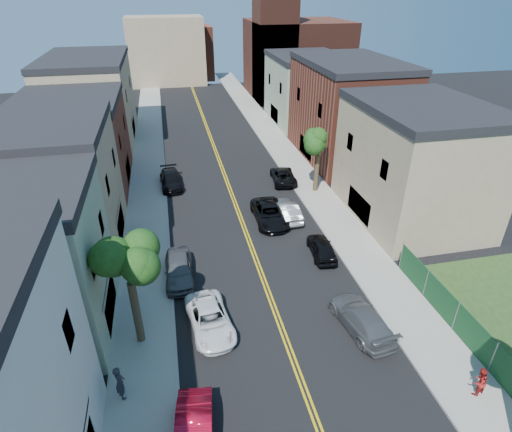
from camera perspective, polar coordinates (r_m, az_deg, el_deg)
sidewalk_left at (r=47.11m, az=-14.76°, el=6.83°), size 3.20×100.00×0.15m
sidewalk_right at (r=48.82m, az=4.19°, el=8.54°), size 3.20×100.00×0.15m
curb_left at (r=47.04m, az=-12.62°, el=7.06°), size 0.30×100.00×0.15m
curb_right at (r=48.38m, az=2.18°, el=8.40°), size 0.30×100.00×0.15m
bldg_left_palegrn at (r=25.31m, az=-30.56°, el=-6.74°), size 9.00×8.00×8.50m
bldg_left_tan_near at (r=32.70m, az=-26.73°, el=2.77°), size 9.00×10.00×9.00m
bldg_left_brick at (r=42.83m, az=-23.71°, el=8.66°), size 9.00×12.00×8.00m
bldg_left_tan_far at (r=55.87m, az=-21.68°, el=14.35°), size 9.00×16.00×9.50m
bldg_right_tan at (r=36.11m, az=21.04°, el=6.41°), size 9.00×12.00×9.00m
bldg_right_brick at (r=47.56m, az=12.38°, el=13.64°), size 9.00×14.00×10.00m
bldg_right_palegrn at (r=60.37m, az=6.89°, el=16.66°), size 9.00×12.00×8.50m
church at (r=74.66m, az=4.98°, el=21.54°), size 16.20×14.20×22.60m
backdrop_left at (r=86.46m, az=-12.20°, el=21.30°), size 14.00×8.00×12.00m
backdrop_center at (r=90.70m, az=-9.50°, el=21.25°), size 10.00×8.00×10.00m
fence_right at (r=25.67m, az=27.72°, el=-14.40°), size 0.04×15.00×1.90m
tree_left_mid at (r=20.96m, az=-17.73°, el=-3.45°), size 5.20×5.20×9.29m
tree_right_far at (r=38.01m, az=8.74°, el=11.20°), size 4.40×4.40×8.03m
white_pickup at (r=24.57m, az=-6.34°, el=-13.94°), size 2.76×5.04×1.34m
grey_car_left at (r=28.34m, az=-10.56°, el=-7.21°), size 1.93×4.64×1.57m
black_car_left at (r=41.30m, az=-11.64°, el=4.90°), size 2.21×4.93×1.40m
grey_car_right at (r=25.13m, az=14.30°, el=-13.51°), size 2.69×5.23×1.45m
black_car_right at (r=30.55m, az=9.05°, el=-4.33°), size 1.92×4.03×1.33m
silver_car_right at (r=34.97m, az=4.20°, el=0.80°), size 1.74×4.53×1.47m
dark_car_right_far at (r=41.60m, az=3.75°, el=5.58°), size 2.61×4.89×1.31m
black_suv_lane at (r=34.38m, az=1.89°, el=0.34°), size 2.51×5.34×1.48m
pedestrian_left at (r=21.90m, az=-18.22°, el=-20.93°), size 0.69×0.83×1.94m
pedestrian_right at (r=23.70m, az=28.37°, el=-19.41°), size 0.91×0.78×1.61m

